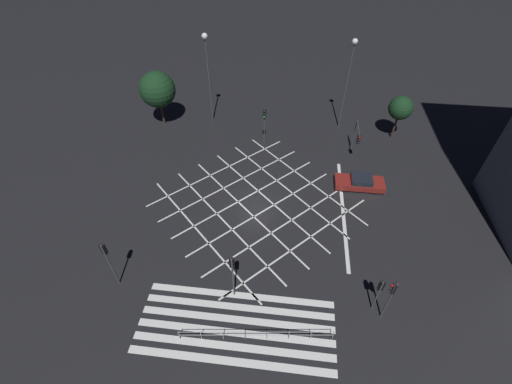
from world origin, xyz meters
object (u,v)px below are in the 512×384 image
(traffic_light_median_north, at_px, (264,120))
(waiting_car, at_px, (360,182))
(street_tree_near, at_px, (157,90))
(traffic_light_sw_cross, at_px, (107,256))
(traffic_light_se_main, at_px, (391,294))
(street_tree_far, at_px, (401,108))
(traffic_light_median_south, at_px, (233,269))
(traffic_light_se_cross, at_px, (380,289))
(traffic_light_ne_cross, at_px, (357,136))
(street_lamp_west, at_px, (207,57))
(street_lamp_east, at_px, (350,65))

(traffic_light_median_north, height_order, waiting_car, traffic_light_median_north)
(street_tree_near, bearing_deg, traffic_light_sw_cross, -81.29)
(traffic_light_se_main, bearing_deg, street_tree_far, -101.34)
(traffic_light_median_south, relative_size, traffic_light_median_north, 0.99)
(traffic_light_se_main, distance_m, traffic_light_median_north, 21.14)
(traffic_light_se_main, xyz_separation_m, traffic_light_se_cross, (-0.45, 0.64, -0.61))
(traffic_light_sw_cross, relative_size, traffic_light_se_main, 1.09)
(traffic_light_se_main, xyz_separation_m, street_tree_far, (4.34, 21.67, 0.77))
(traffic_light_median_south, relative_size, street_tree_far, 0.86)
(traffic_light_ne_cross, bearing_deg, traffic_light_median_north, -95.74)
(street_lamp_west, relative_size, street_tree_far, 2.03)
(traffic_light_se_cross, relative_size, street_tree_near, 0.51)
(traffic_light_se_cross, bearing_deg, traffic_light_ne_cross, -0.65)
(traffic_light_ne_cross, height_order, traffic_light_se_main, traffic_light_se_main)
(traffic_light_median_south, distance_m, street_tree_far, 25.55)
(traffic_light_sw_cross, bearing_deg, street_lamp_east, -37.14)
(traffic_light_sw_cross, xyz_separation_m, street_lamp_west, (2.32, 22.37, 4.40))
(traffic_light_sw_cross, relative_size, traffic_light_median_north, 1.03)
(traffic_light_ne_cross, xyz_separation_m, street_tree_far, (4.60, 3.86, 1.20))
(traffic_light_ne_cross, height_order, traffic_light_median_north, traffic_light_median_north)
(traffic_light_median_north, height_order, street_tree_far, street_tree_far)
(traffic_light_se_cross, relative_size, street_lamp_east, 0.32)
(traffic_light_se_cross, distance_m, street_lamp_west, 27.81)
(traffic_light_sw_cross, distance_m, street_tree_near, 21.28)
(traffic_light_se_cross, bearing_deg, traffic_light_median_north, 27.13)
(traffic_light_sw_cross, height_order, street_tree_far, street_tree_far)
(traffic_light_se_main, height_order, street_lamp_east, street_lamp_east)
(traffic_light_median_north, bearing_deg, traffic_light_median_south, -1.01)
(traffic_light_median_north, xyz_separation_m, street_lamp_east, (8.32, 4.44, 4.26))
(traffic_light_se_main, height_order, traffic_light_median_north, traffic_light_median_north)
(street_tree_near, bearing_deg, traffic_light_median_north, -12.89)
(traffic_light_median_south, distance_m, waiting_car, 16.06)
(traffic_light_se_cross, height_order, street_lamp_east, street_lamp_east)
(traffic_light_se_main, bearing_deg, street_tree_near, -44.62)
(street_lamp_east, distance_m, street_tree_far, 6.99)
(traffic_light_median_south, height_order, street_lamp_east, street_lamp_east)
(traffic_light_median_south, bearing_deg, waiting_car, -38.85)
(traffic_light_median_north, bearing_deg, traffic_light_se_cross, 27.13)
(traffic_light_se_cross, height_order, street_lamp_west, street_lamp_west)
(traffic_light_median_south, distance_m, street_lamp_east, 24.60)
(traffic_light_sw_cross, bearing_deg, traffic_light_median_south, -89.67)
(street_lamp_west, bearing_deg, street_tree_near, -166.14)
(street_lamp_west, bearing_deg, traffic_light_ne_cross, -17.61)
(traffic_light_ne_cross, xyz_separation_m, traffic_light_se_cross, (-0.19, -17.18, -0.17))
(traffic_light_ne_cross, bearing_deg, traffic_light_se_cross, -0.65)
(traffic_light_sw_cross, relative_size, street_tree_far, 0.90)
(waiting_car, bearing_deg, traffic_light_median_north, -31.18)
(traffic_light_sw_cross, height_order, traffic_light_median_north, traffic_light_sw_cross)
(traffic_light_sw_cross, xyz_separation_m, waiting_car, (18.49, 12.41, -2.56))
(street_tree_near, xyz_separation_m, waiting_car, (21.71, -8.59, -3.72))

